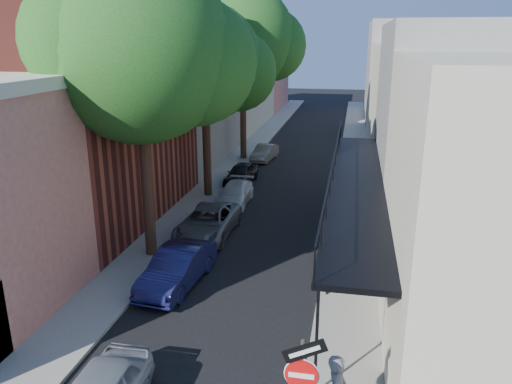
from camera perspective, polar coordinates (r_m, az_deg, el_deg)
The scene contains 14 objects.
road_surface at distance 38.36m, azimuth 5.11°, elevation 4.53°, with size 6.00×64.00×0.01m, color black.
sidewalk_left at distance 38.95m, azimuth -0.77°, elevation 4.87°, with size 2.00×64.00×0.12m, color gray.
sidewalk_right at distance 38.15m, azimuth 11.11°, elevation 4.29°, with size 2.00×64.00×0.12m, color gray.
buildings_left at distance 38.48m, azimuth -9.10°, elevation 11.87°, with size 10.10×59.10×12.00m.
buildings_right at distance 37.28m, azimuth 19.30°, elevation 10.17°, with size 9.80×55.00×10.00m.
sign_post at distance 10.40m, azimuth 5.26°, elevation -20.56°, with size 0.89×0.17×2.99m.
oak_near at distance 18.93m, azimuth -11.74°, elevation 15.32°, with size 7.48×6.80×11.42m.
oak_mid at distance 26.51m, azimuth -4.97°, elevation 14.27°, with size 6.60×6.00×10.20m.
oak_far at distance 35.24m, azimuth -0.70°, elevation 17.01°, with size 7.70×7.00×11.90m.
parked_car_b at distance 17.90m, azimuth -9.01°, elevation -8.57°, with size 1.42×4.08×1.35m, color #171949.
parked_car_c at distance 22.03m, azimuth -5.51°, elevation -3.47°, with size 2.13×4.61×1.28m, color slate.
parked_car_d at distance 26.15m, azimuth -2.44°, elevation -0.23°, with size 1.56×3.84×1.11m, color silver.
parked_car_e at distance 29.96m, azimuth -1.71°, elevation 2.13°, with size 1.40×3.48×1.19m, color black.
parked_car_f at distance 35.63m, azimuth 1.00°, elevation 4.52°, with size 1.18×3.40×1.12m, color gray.
Camera 1 is at (3.86, -7.23, 8.40)m, focal length 35.00 mm.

